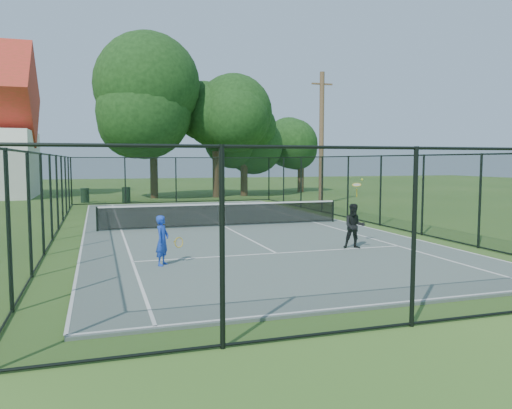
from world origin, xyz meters
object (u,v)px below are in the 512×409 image
object	(u,v)px
utility_pole	(321,138)
trash_bin_right	(126,195)
trash_bin_left	(85,195)
player_blue	(163,240)
player_black	(354,226)
tennis_net	(224,214)

from	to	relation	value
utility_pole	trash_bin_right	bearing A→B (deg)	156.93
trash_bin_left	utility_pole	world-z (taller)	utility_pole
player_blue	player_black	xyz separation A→B (m)	(5.96, 0.72, 0.05)
player_black	trash_bin_right	bearing A→B (deg)	105.72
tennis_net	player_black	world-z (taller)	player_black
player_black	trash_bin_left	bearing A→B (deg)	111.55
tennis_net	trash_bin_right	distance (m)	14.36
player_blue	player_black	size ratio (longest dim) A/B	0.61
player_blue	player_black	distance (m)	6.00
trash_bin_left	tennis_net	bearing A→B (deg)	-68.69
tennis_net	player_blue	size ratio (longest dim) A/B	7.76
trash_bin_left	utility_pole	distance (m)	15.93
tennis_net	player_blue	distance (m)	7.83
trash_bin_left	utility_pole	xyz separation A→B (m)	(14.38, -5.77, 3.73)
trash_bin_right	player_black	xyz separation A→B (m)	(5.73, -20.36, 0.24)
tennis_net	utility_pole	world-z (taller)	utility_pole
trash_bin_right	utility_pole	distance (m)	13.32
utility_pole	player_black	bearing A→B (deg)	-111.50
trash_bin_left	player_blue	bearing A→B (deg)	-83.79
tennis_net	trash_bin_right	xyz separation A→B (m)	(-3.15, 14.01, -0.06)
player_blue	tennis_net	bearing A→B (deg)	64.40
trash_bin_right	player_blue	size ratio (longest dim) A/B	0.79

